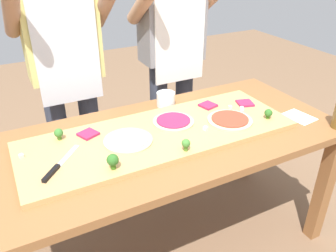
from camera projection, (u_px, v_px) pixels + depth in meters
name	position (u px, v px, depth m)	size (l,w,h in m)	color
ground_plane	(168.00, 243.00, 2.06)	(8.00, 8.00, 0.00)	brown
prep_table	(168.00, 151.00, 1.74)	(1.76, 0.81, 0.76)	brown
cutting_board	(160.00, 135.00, 1.67)	(1.33, 0.48, 0.02)	tan
chefs_knife	(57.00, 167.00, 1.40)	(0.20, 0.22, 0.02)	#B7BABF
pizza_whole_tomato_red	(230.00, 120.00, 1.76)	(0.23, 0.23, 0.02)	beige
pizza_whole_beet_magenta	(173.00, 121.00, 1.75)	(0.21, 0.21, 0.02)	beige
pizza_whole_cheese_artichoke	(128.00, 140.00, 1.59)	(0.23, 0.23, 0.02)	beige
pizza_slice_near_right	(245.00, 103.00, 1.94)	(0.08, 0.08, 0.01)	#9E234C
pizza_slice_far_left	(88.00, 134.00, 1.64)	(0.08, 0.08, 0.01)	#9E234C
pizza_slice_far_right	(208.00, 105.00, 1.91)	(0.08, 0.08, 0.01)	#9E234C
broccoli_floret_front_right	(268.00, 113.00, 1.77)	(0.04, 0.04, 0.05)	#366618
broccoli_floret_back_left	(59.00, 133.00, 1.59)	(0.04, 0.04, 0.06)	#3F7220
broccoli_floret_front_left	(113.00, 160.00, 1.39)	(0.05, 0.05, 0.07)	#366618
broccoli_floret_front_mid	(186.00, 144.00, 1.51)	(0.04, 0.04, 0.06)	#487A23
cheese_crumble_a	(21.00, 156.00, 1.47)	(0.02, 0.02, 0.02)	silver
cheese_crumble_b	(230.00, 107.00, 1.89)	(0.02, 0.02, 0.02)	silver
cheese_crumble_c	(242.00, 109.00, 1.87)	(0.02, 0.02, 0.02)	white
cheese_crumble_d	(205.00, 128.00, 1.68)	(0.02, 0.02, 0.02)	silver
flour_cup	(166.00, 100.00, 1.97)	(0.11, 0.11, 0.08)	white
recipe_note	(299.00, 117.00, 1.86)	(0.12, 0.16, 0.00)	white
cook_left	(65.00, 61.00, 1.94)	(0.54, 0.39, 1.67)	#333847
cook_right	(173.00, 45.00, 2.22)	(0.54, 0.39, 1.67)	#333847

